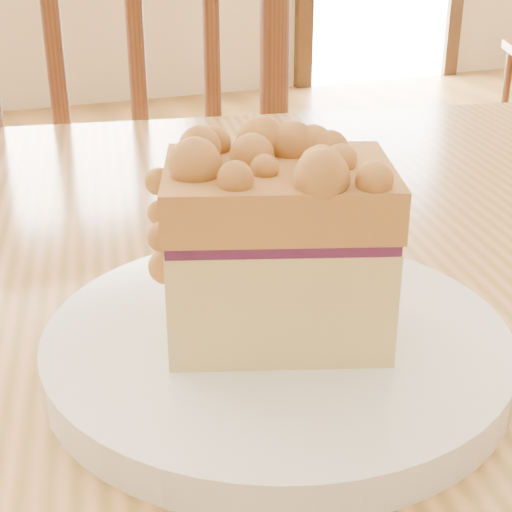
{
  "coord_description": "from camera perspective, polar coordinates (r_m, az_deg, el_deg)",
  "views": [
    {
      "loc": [
        -0.11,
        -0.16,
        0.97
      ],
      "look_at": [
        0.03,
        0.2,
        0.8
      ],
      "focal_mm": 55.0,
      "sensor_mm": 36.0,
      "label": 1
    }
  ],
  "objects": [
    {
      "name": "cafe_table_main",
      "position": [
        0.57,
        7.88,
        -9.47
      ],
      "size": [
        1.45,
        1.1,
        0.75
      ],
      "rotation": [
        0.0,
        0.0,
        -0.18
      ],
      "color": "tan",
      "rests_on": "ground"
    },
    {
      "name": "cafe_chair_main",
      "position": [
        1.19,
        -9.59,
        -0.21
      ],
      "size": [
        0.44,
        0.44,
        0.96
      ],
      "rotation": [
        0.0,
        0.0,
        3.16
      ],
      "color": "#5B2E19",
      "rests_on": "ground"
    },
    {
      "name": "plate",
      "position": [
        0.42,
        1.51,
        -6.59
      ],
      "size": [
        0.25,
        0.25,
        0.02
      ],
      "color": "white",
      "rests_on": "cafe_table_main"
    },
    {
      "name": "cake_slice",
      "position": [
        0.39,
        1.58,
        1.28
      ],
      "size": [
        0.13,
        0.11,
        0.11
      ],
      "rotation": [
        0.0,
        0.0,
        -0.33
      ],
      "color": "tan",
      "rests_on": "plate"
    }
  ]
}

